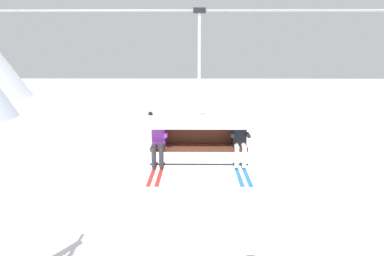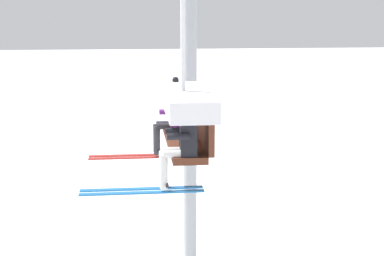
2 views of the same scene
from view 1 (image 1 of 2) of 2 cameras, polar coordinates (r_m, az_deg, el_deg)
lift_cable at (r=9.06m, az=13.89°, el=17.00°), size 19.20×0.05×0.05m
chairlift_chair at (r=9.03m, az=1.08°, el=0.39°), size 2.37×0.74×3.60m
skier_purple at (r=8.93m, az=-5.19°, el=-1.73°), size 0.48×1.70×1.34m
skier_black at (r=8.94m, az=7.32°, el=-1.89°), size 0.46×1.70×1.23m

